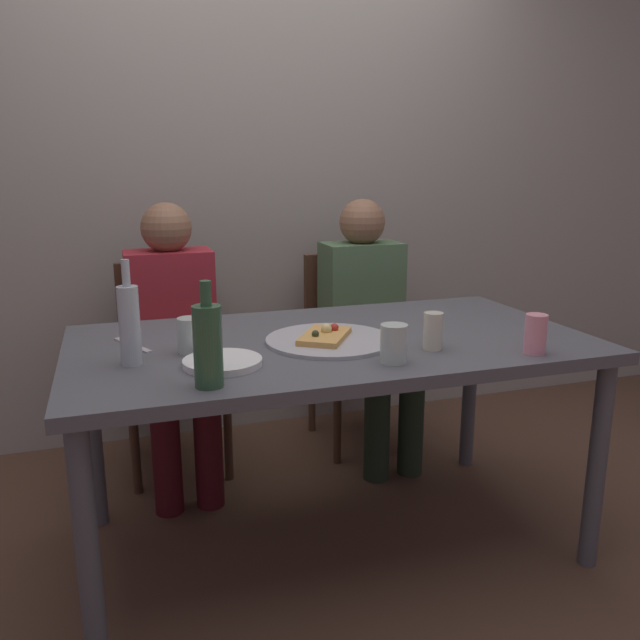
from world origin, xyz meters
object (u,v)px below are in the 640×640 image
Objects in this scene: wine_bottle at (208,344)px; tumbler_far at (394,344)px; soda_can at (536,334)px; guest_in_beanie at (368,317)px; guest_in_sweater at (174,332)px; tumbler_near at (433,331)px; pizza_tray at (330,340)px; plate_stack at (223,362)px; wine_glass at (190,335)px; pizza_slice_last at (325,335)px; dining_table at (331,360)px; chair_right at (356,335)px; table_knife at (133,345)px; chair_left at (172,352)px; beer_bottle at (129,324)px.

tumbler_far is (0.54, 0.04, -0.06)m from wine_bottle.
wine_bottle reaches higher than soda_can.
tumbler_far is at bearing 71.34° from guest_in_beanie.
tumbler_near is at bearing 127.44° from guest_in_sweater.
pizza_tray is 0.40m from plate_stack.
wine_glass is at bearing 177.48° from pizza_tray.
wine_glass is (-0.43, 0.02, 0.03)m from pizza_slice_last.
dining_table is at bearing 2.67° from wine_glass.
soda_can is (0.99, -0.34, 0.01)m from wine_glass.
dining_table is 6.63× the size of pizza_slice_last.
dining_table is 0.97m from chair_right.
table_knife is 0.81m from chair_left.
plate_stack is (-0.37, -0.14, 0.00)m from pizza_tray.
guest_in_beanie reaches higher than plate_stack.
wine_glass is (-0.46, -0.02, 0.13)m from dining_table.
beer_bottle is (-0.62, -0.05, 0.12)m from pizza_tray.
plate_stack is 0.19× the size of guest_in_beanie.
soda_can reaches higher than wine_glass.
guest_in_sweater is at bearing 93.57° from plate_stack.
soda_can is 1.25m from table_knife.
pizza_slice_last is 2.26× the size of tumbler_far.
plate_stack is (0.06, 0.16, -0.10)m from wine_bottle.
guest_in_sweater reaches higher than pizza_tray.
tumbler_near reaches higher than wine_glass.
guest_in_beanie is (0.44, 0.74, -0.12)m from pizza_tray.
dining_table is at bearing 55.04° from table_knife.
chair_right reaches higher than tumbler_near.
table_knife is (-0.17, 0.13, -0.05)m from wine_glass.
soda_can is 0.55× the size of table_knife.
wine_glass is 1.05m from soda_can.
wine_glass is 0.48× the size of plate_stack.
guest_in_sweater reaches higher than dining_table.
tumbler_near is (0.28, -0.18, 0.05)m from pizza_tray.
soda_can reaches higher than pizza_slice_last.
soda_can is at bearing 128.91° from chair_left.
soda_can is 0.14× the size of chair_left.
chair_left reaches higher than soda_can.
guest_in_beanie reaches higher than dining_table.
tumbler_far is 0.45m from soda_can.
tumbler_near reaches higher than tumbler_far.
pizza_slice_last is 1.02m from chair_left.
dining_table is 0.65m from table_knife.
pizza_tray is at bearing -116.39° from dining_table.
pizza_slice_last is 0.22× the size of guest_in_beanie.
guest_in_beanie is at bearing 94.14° from table_knife.
soda_can is at bearing 94.95° from chair_right.
guest_in_beanie is (0.42, 0.70, -0.04)m from dining_table.
chair_left is at bearing 89.02° from wine_glass.
beer_bottle is 2.70× the size of tumbler_far.
guest_in_sweater is (-0.45, 0.70, -0.04)m from dining_table.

